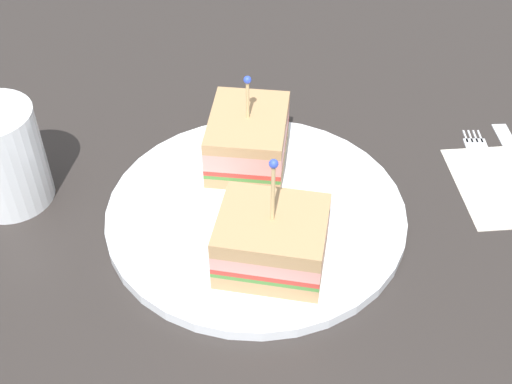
{
  "coord_description": "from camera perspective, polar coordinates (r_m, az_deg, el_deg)",
  "views": [
    {
      "loc": [
        -14.76,
        39.71,
        42.1
      ],
      "look_at": [
        0.0,
        0.0,
        3.03
      ],
      "focal_mm": 47.02,
      "sensor_mm": 36.0,
      "label": 1
    }
  ],
  "objects": [
    {
      "name": "sandwich_half_back",
      "position": [
        0.53,
        1.36,
        -4.15
      ],
      "size": [
        9.55,
        8.62,
        10.77
      ],
      "color": "tan",
      "rests_on": "plate"
    },
    {
      "name": "sandwich_half_front",
      "position": [
        0.63,
        -0.68,
        4.58
      ],
      "size": [
        8.92,
        10.49,
        9.28
      ],
      "color": "tan",
      "rests_on": "plate"
    },
    {
      "name": "ground_plane",
      "position": [
        0.6,
        -0.0,
        -2.81
      ],
      "size": [
        118.32,
        118.32,
        2.0
      ],
      "primitive_type": "cube",
      "color": "#2D2826"
    },
    {
      "name": "napkin",
      "position": [
        0.67,
        20.85,
        0.59
      ],
      "size": [
        14.01,
        14.55,
        0.15
      ],
      "primitive_type": "cube",
      "rotation": [
        0.0,
        0.0,
        5.15
      ],
      "color": "beige",
      "rests_on": "ground_plane"
    },
    {
      "name": "drink_glass",
      "position": [
        0.63,
        -20.77,
        2.5
      ],
      "size": [
        7.45,
        7.45,
        9.37
      ],
      "color": "#B74C33",
      "rests_on": "ground_plane"
    },
    {
      "name": "plate",
      "position": [
        0.59,
        -0.0,
        -1.79
      ],
      "size": [
        26.41,
        26.41,
        1.03
      ],
      "primitive_type": "cylinder",
      "color": "white",
      "rests_on": "ground_plane"
    },
    {
      "name": "fork",
      "position": [
        0.69,
        18.6,
        2.77
      ],
      "size": [
        5.04,
        11.26,
        0.35
      ],
      "color": "silver",
      "rests_on": "ground_plane"
    }
  ]
}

